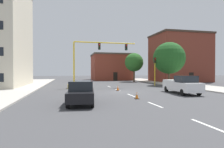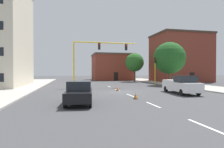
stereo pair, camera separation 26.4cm
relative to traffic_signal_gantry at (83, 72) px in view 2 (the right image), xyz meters
name	(u,v)px [view 2 (the right image)]	position (x,y,z in m)	size (l,w,h in m)	color
ground_plane	(122,92)	(4.16, -6.48, -2.31)	(160.00, 160.00, 0.00)	#424244
sidewalk_left	(19,88)	(-9.10, 1.52, -2.24)	(6.00, 56.00, 0.14)	#B2ADA3
sidewalk_right	(183,85)	(17.41, 1.52, -2.24)	(6.00, 56.00, 0.14)	#B2ADA3
lane_stripe_seg_0	(205,126)	(4.16, -20.48, -2.31)	(0.16, 2.40, 0.01)	silver
lane_stripe_seg_1	(153,105)	(4.16, -14.98, -2.31)	(0.16, 2.40, 0.01)	silver
lane_stripe_seg_2	(130,95)	(4.16, -9.48, -2.31)	(0.16, 2.40, 0.01)	silver
lane_stripe_seg_3	(117,90)	(4.16, -3.98, -2.31)	(0.16, 2.40, 0.01)	silver
lane_stripe_seg_4	(109,87)	(4.16, 1.52, -2.31)	(0.16, 2.40, 0.01)	silver
building_brick_center	(112,67)	(9.57, 23.93, 1.33)	(10.97, 9.54, 7.26)	brown
building_row_right	(180,58)	(23.30, 11.89, 3.28)	(12.20, 9.32, 11.15)	brown
traffic_signal_gantry	(83,72)	(0.00, 0.00, 0.00)	(10.21, 1.20, 6.83)	yellow
traffic_light_pole_right	(155,65)	(12.22, 1.81, 1.22)	(0.32, 0.47, 4.80)	yellow
tree_right_mid	(169,58)	(15.00, 2.03, 2.45)	(5.54, 5.54, 7.54)	brown
tree_right_far	(135,62)	(12.74, 13.88, 2.21)	(4.33, 4.33, 6.70)	brown
pickup_truck_white	(181,85)	(10.10, -9.29, -1.34)	(2.34, 5.52, 1.99)	white
sedan_black_near_left	(79,92)	(-1.13, -13.43, -1.42)	(2.32, 4.67, 1.74)	black
traffic_cone_roadside_a	(136,95)	(3.85, -12.00, -1.98)	(0.36, 0.36, 0.67)	black
traffic_cone_roadside_b	(117,88)	(3.97, -4.78, -1.95)	(0.36, 0.36, 0.74)	black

